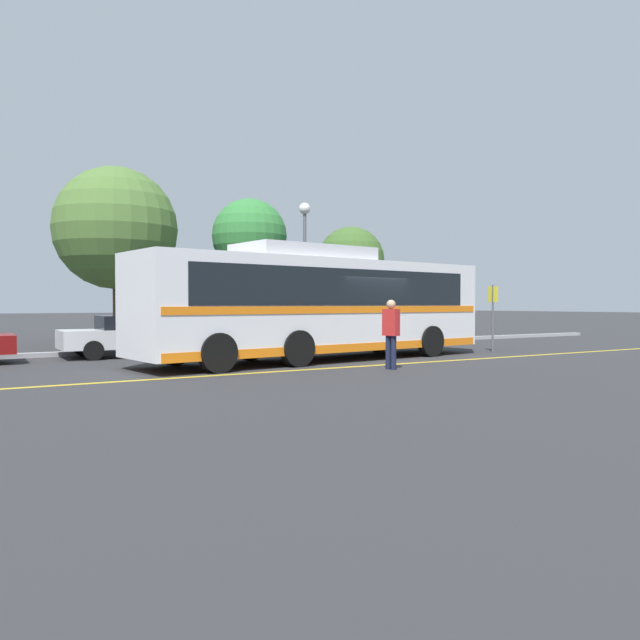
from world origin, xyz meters
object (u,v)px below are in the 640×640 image
Objects in this scene: street_lamp at (305,244)px; parked_car_1 at (132,335)px; transit_bus at (320,303)px; parked_car_2 at (318,331)px; pedestrian_0 at (391,329)px; tree_3 at (351,261)px; tree_0 at (249,237)px; tree_1 at (116,228)px; bus_stop_sign at (493,310)px.

parked_car_1 is at bearing -165.44° from street_lamp.
transit_bus is 4.70m from parked_car_2.
pedestrian_0 reaches higher than parked_car_1.
parked_car_2 is at bearing -132.67° from tree_3.
parked_car_1 is 6.86m from parked_car_2.
tree_1 is at bearing 159.41° from tree_0.
pedestrian_0 is 10.47m from street_lamp.
bus_stop_sign is (11.40, -4.81, 0.82)m from parked_car_1.
transit_bus is at bearing -70.98° from tree_1.
tree_0 reaches higher than bus_stop_sign.
parked_car_2 is at bearing 142.59° from transit_bus.
bus_stop_sign is at bearing 41.91° from parked_car_2.
parked_car_2 is at bearing -108.35° from street_lamp.
tree_3 is at bearing 133.60° from parked_car_2.
tree_0 is at bearing 125.03° from parked_car_1.
tree_1 is (-5.91, 6.45, 4.14)m from parked_car_2.
parked_car_1 is 7.43m from tree_1.
tree_3 is at bearing 14.50° from tree_0.
street_lamp reaches higher than pedestrian_0.
street_lamp reaches higher than parked_car_1.
parked_car_2 is 4.27m from street_lamp.
tree_0 reaches higher than parked_car_1.
pedestrian_0 is 7.25m from bus_stop_sign.
pedestrian_0 is at bearing -106.91° from street_lamp.
bus_stop_sign is 0.42× the size of tree_3.
transit_bus is 2.50× the size of parked_car_2.
tree_3 reaches higher than parked_car_2.
tree_1 is at bearing -141.25° from parked_car_2.
pedestrian_0 is 0.76× the size of bus_stop_sign.
parked_car_2 is 0.82× the size of street_lamp.
tree_0 is at bearing -20.59° from tree_1.
pedestrian_0 is 15.76m from tree_3.
tree_1 is (-3.78, 13.67, 3.80)m from pedestrian_0.
transit_bus is 2.16× the size of tree_3.
tree_3 is (11.59, -0.29, -0.94)m from tree_1.
tree_1 is 11.63m from tree_3.
tree_3 is at bearing 166.93° from bus_stop_sign.
bus_stop_sign is (6.87, -0.50, -0.23)m from transit_bus.
parked_car_1 is 0.72× the size of tree_0.
pedestrian_0 is 0.31× the size of street_lamp.
tree_1 is (-3.59, 10.40, 3.10)m from transit_bus.
parked_car_2 is 0.86× the size of tree_3.
tree_0 is (6.12, 4.14, 3.92)m from parked_car_1.
bus_stop_sign is 10.85m from tree_0.
pedestrian_0 is at bearing -120.28° from tree_3.
parked_car_2 is at bearing 87.87° from parked_car_1.
pedestrian_0 reaches higher than parked_car_2.
parked_car_2 reaches higher than parked_car_1.
tree_0 is at bearing -174.54° from parked_car_2.
street_lamp reaches higher than parked_car_2.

